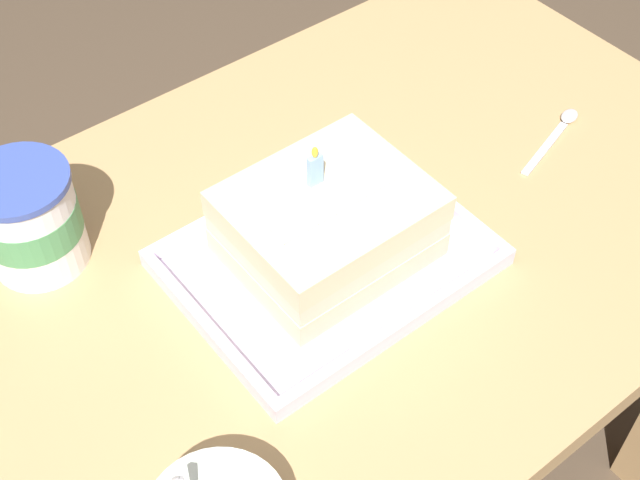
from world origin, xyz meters
name	(u,v)px	position (x,y,z in m)	size (l,w,h in m)	color
dining_table	(313,309)	(0.00, 0.00, 0.63)	(1.17, 0.70, 0.74)	tan
foil_tray	(327,261)	(0.00, -0.03, 0.75)	(0.33, 0.26, 0.02)	silver
birthday_cake	(328,224)	(0.00, -0.03, 0.81)	(0.21, 0.17, 0.14)	beige
ice_cream_tub	(29,219)	(-0.25, 0.18, 0.81)	(0.11, 0.11, 0.13)	white
serving_spoon_near_tray	(561,128)	(0.38, -0.04, 0.75)	(0.15, 0.06, 0.01)	silver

